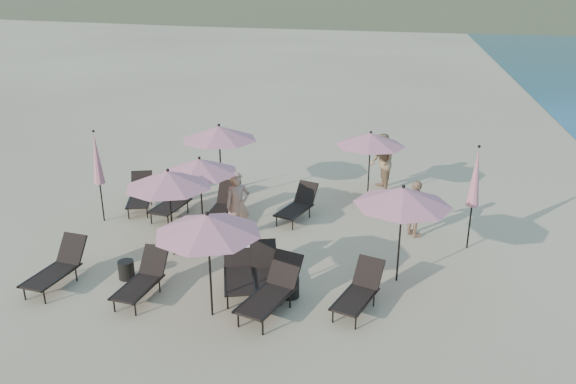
% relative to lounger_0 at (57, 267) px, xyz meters
% --- Properties ---
extents(ground, '(800.00, 800.00, 0.00)m').
position_rel_lounger_0_xyz_m(ground, '(4.67, 0.57, -0.45)').
color(ground, '#D6BA8C').
rests_on(ground, ground).
extents(lounger_0, '(0.81, 1.72, 0.96)m').
position_rel_lounger_0_xyz_m(lounger_0, '(0.00, 0.00, 0.00)').
color(lounger_0, black).
rests_on(lounger_0, ground).
extents(lounger_1, '(0.74, 1.63, 0.91)m').
position_rel_lounger_0_xyz_m(lounger_1, '(2.09, -0.06, -0.02)').
color(lounger_1, black).
rests_on(lounger_1, ground).
extents(lounger_2, '(1.16, 1.86, 1.10)m').
position_rel_lounger_0_xyz_m(lounger_2, '(3.99, 0.77, 0.08)').
color(lounger_2, black).
rests_on(lounger_2, ground).
extents(lounger_3, '(1.08, 1.68, 0.90)m').
position_rel_lounger_0_xyz_m(lounger_3, '(4.60, 0.81, -0.03)').
color(lounger_3, black).
rests_on(lounger_3, ground).
extents(lounger_4, '(1.16, 1.91, 1.03)m').
position_rel_lounger_0_xyz_m(lounger_4, '(4.94, -0.04, 0.03)').
color(lounger_4, black).
rests_on(lounger_4, ground).
extents(lounger_5, '(1.04, 1.68, 0.90)m').
position_rel_lounger_0_xyz_m(lounger_5, '(6.69, 0.42, -0.03)').
color(lounger_5, black).
rests_on(lounger_5, ground).
extents(lounger_6, '(1.16, 1.81, 0.97)m').
position_rel_lounger_0_xyz_m(lounger_6, '(-0.26, 4.64, 0.01)').
color(lounger_6, black).
rests_on(lounger_6, ground).
extents(lounger_7, '(0.90, 1.88, 1.13)m').
position_rel_lounger_0_xyz_m(lounger_7, '(0.95, 4.48, 0.09)').
color(lounger_7, black).
rests_on(lounger_7, ground).
extents(lounger_8, '(0.70, 1.74, 0.99)m').
position_rel_lounger_0_xyz_m(lounger_8, '(2.48, 4.28, 0.02)').
color(lounger_8, black).
rests_on(lounger_8, ground).
extents(lounger_9, '(1.07, 1.74, 0.94)m').
position_rel_lounger_0_xyz_m(lounger_9, '(4.52, 4.84, -0.01)').
color(lounger_9, black).
rests_on(lounger_9, ground).
extents(umbrella_open_0, '(2.11, 2.11, 2.27)m').
position_rel_lounger_0_xyz_m(umbrella_open_0, '(1.93, 1.95, 1.56)').
color(umbrella_open_0, black).
rests_on(umbrella_open_0, ground).
extents(umbrella_open_1, '(2.05, 2.05, 2.20)m').
position_rel_lounger_0_xyz_m(umbrella_open_1, '(2.22, 3.26, 1.50)').
color(umbrella_open_1, black).
rests_on(umbrella_open_1, ground).
extents(umbrella_open_2, '(2.16, 2.16, 2.33)m').
position_rel_lounger_0_xyz_m(umbrella_open_2, '(7.44, 1.79, 1.61)').
color(umbrella_open_2, black).
rests_on(umbrella_open_2, ground).
extents(umbrella_open_3, '(2.30, 2.30, 2.47)m').
position_rel_lounger_0_xyz_m(umbrella_open_3, '(1.92, 5.75, 1.74)').
color(umbrella_open_3, black).
rests_on(umbrella_open_3, ground).
extents(umbrella_open_4, '(2.11, 2.11, 2.27)m').
position_rel_lounger_0_xyz_m(umbrella_open_4, '(6.38, 6.64, 1.56)').
color(umbrella_open_4, black).
rests_on(umbrella_open_4, ground).
extents(umbrella_open_5, '(2.13, 2.13, 2.29)m').
position_rel_lounger_0_xyz_m(umbrella_open_5, '(3.79, -0.46, 1.58)').
color(umbrella_open_5, black).
rests_on(umbrella_open_5, ground).
extents(umbrella_closed_0, '(0.32, 0.32, 2.74)m').
position_rel_lounger_0_xyz_m(umbrella_closed_0, '(9.16, 3.90, 1.46)').
color(umbrella_closed_0, black).
rests_on(umbrella_closed_0, ground).
extents(umbrella_closed_1, '(0.31, 0.31, 2.68)m').
position_rel_lounger_0_xyz_m(umbrella_closed_1, '(-0.88, 3.54, 1.41)').
color(umbrella_closed_1, black).
rests_on(umbrella_closed_1, ground).
extents(side_table_0, '(0.37, 0.37, 0.44)m').
position_rel_lounger_0_xyz_m(side_table_0, '(1.35, 0.58, -0.23)').
color(side_table_0, black).
rests_on(side_table_0, ground).
extents(side_table_1, '(0.40, 0.40, 0.46)m').
position_rel_lounger_0_xyz_m(side_table_1, '(5.20, 0.59, -0.22)').
color(side_table_1, black).
rests_on(side_table_1, ground).
extents(beachgoer_a, '(0.79, 0.73, 1.81)m').
position_rel_lounger_0_xyz_m(beachgoer_a, '(3.21, 3.32, 0.46)').
color(beachgoer_a, tan).
rests_on(beachgoer_a, ground).
extents(beachgoer_b, '(0.94, 1.08, 1.88)m').
position_rel_lounger_0_xyz_m(beachgoer_b, '(6.71, 7.82, 0.49)').
color(beachgoer_b, '#AA8157').
rests_on(beachgoer_b, ground).
extents(beachgoer_c, '(0.89, 0.95, 1.57)m').
position_rel_lounger_0_xyz_m(beachgoer_c, '(7.80, 4.35, 0.34)').
color(beachgoer_c, tan).
rests_on(beachgoer_c, ground).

